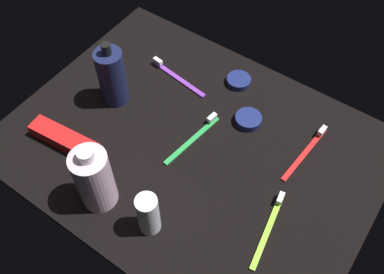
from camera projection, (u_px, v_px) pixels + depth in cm
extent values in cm
cube|color=black|center=(192.00, 146.00, 101.80)|extent=(84.00, 64.00, 1.20)
cylinder|color=#181E44|center=(112.00, 77.00, 103.60)|extent=(6.72, 6.72, 15.02)
cylinder|color=black|center=(106.00, 49.00, 96.37)|extent=(2.20, 2.20, 2.80)
cylinder|color=silver|center=(94.00, 179.00, 87.08)|extent=(7.60, 7.60, 15.27)
cylinder|color=silver|center=(86.00, 155.00, 79.99)|extent=(3.20, 3.20, 2.20)
cylinder|color=silver|center=(148.00, 214.00, 84.98)|extent=(4.44, 4.44, 10.96)
cube|color=green|center=(192.00, 140.00, 101.58)|extent=(3.62, 18.00, 0.90)
cube|color=white|center=(213.00, 118.00, 103.93)|extent=(1.44, 2.72, 1.20)
cube|color=#8CD133|center=(268.00, 230.00, 88.40)|extent=(4.18, 17.95, 0.90)
cube|color=white|center=(281.00, 198.00, 91.50)|extent=(1.52, 2.75, 1.20)
cube|color=purple|center=(178.00, 78.00, 113.07)|extent=(18.00, 3.62, 0.90)
cube|color=white|center=(158.00, 61.00, 115.19)|extent=(2.72, 1.44, 1.20)
cube|color=red|center=(304.00, 154.00, 99.30)|extent=(2.69, 18.04, 0.90)
cube|color=white|center=(322.00, 131.00, 101.81)|extent=(1.31, 2.68, 1.20)
cube|color=red|center=(65.00, 139.00, 100.22)|extent=(17.95, 6.15, 3.20)
cylinder|color=navy|center=(239.00, 81.00, 112.06)|extent=(6.23, 6.23, 1.57)
cylinder|color=navy|center=(248.00, 120.00, 104.44)|extent=(6.40, 6.40, 1.88)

